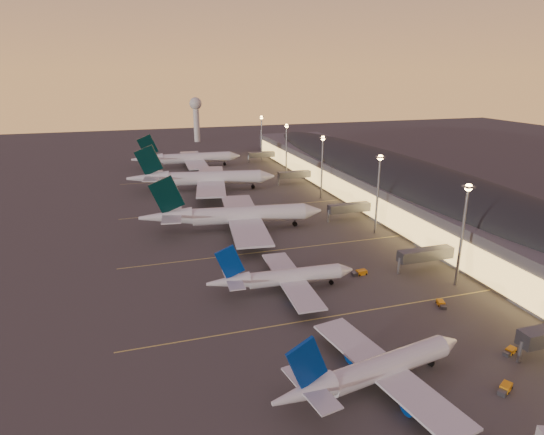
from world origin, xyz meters
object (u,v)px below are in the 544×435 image
at_px(airliner_narrow_north, 283,278).
at_px(baggage_tug_d, 441,304).
at_px(airliner_wide_far, 187,159).
at_px(airliner_wide_near, 233,216).
at_px(airliner_narrow_south, 374,370).
at_px(baggage_tug_b, 505,388).
at_px(baggage_tug_a, 510,351).
at_px(baggage_tug_c, 360,273).
at_px(airliner_wide_mid, 202,178).
at_px(radar_tower, 196,112).

xyz_separation_m(airliner_narrow_north, baggage_tug_d, (32.00, -18.00, -2.92)).
bearing_deg(airliner_wide_far, airliner_wide_near, -87.66).
xyz_separation_m(airliner_narrow_south, baggage_tug_b, (20.63, -7.19, -3.04)).
relative_size(airliner_narrow_north, baggage_tug_b, 9.69).
bearing_deg(baggage_tug_a, airliner_narrow_south, 160.59).
height_order(baggage_tug_a, baggage_tug_d, baggage_tug_d).
bearing_deg(baggage_tug_b, airliner_wide_far, 68.27).
relative_size(airliner_narrow_south, airliner_narrow_north, 1.04).
xyz_separation_m(baggage_tug_a, baggage_tug_b, (-9.01, -8.34, 0.05)).
bearing_deg(baggage_tug_b, airliner_narrow_north, 88.31).
distance_m(airliner_narrow_south, baggage_tug_b, 22.05).
relative_size(airliner_wide_far, baggage_tug_a, 17.42).
xyz_separation_m(baggage_tug_b, baggage_tug_c, (-1.69, 48.05, 0.07)).
distance_m(airliner_narrow_south, airliner_wide_mid, 141.54).
bearing_deg(radar_tower, baggage_tug_a, -86.70).
distance_m(airliner_narrow_north, airliner_wide_near, 46.86).
distance_m(airliner_narrow_north, airliner_wide_mid, 103.04).
height_order(airliner_wide_mid, radar_tower, radar_tower).
distance_m(airliner_wide_near, baggage_tug_b, 95.93).
relative_size(airliner_wide_near, baggage_tug_a, 17.91).
height_order(baggage_tug_b, baggage_tug_c, baggage_tug_c).
bearing_deg(airliner_narrow_south, airliner_wide_mid, 82.67).
height_order(airliner_wide_near, baggage_tug_c, airliner_wide_near).
bearing_deg(baggage_tug_b, radar_tower, 62.19).
bearing_deg(baggage_tug_c, baggage_tug_d, -67.22).
xyz_separation_m(airliner_narrow_north, baggage_tug_c, (22.14, 2.45, -2.83)).
bearing_deg(baggage_tug_b, airliner_narrow_south, 131.51).
distance_m(airliner_wide_near, airliner_wide_mid, 56.19).
bearing_deg(baggage_tug_a, baggage_tug_b, -158.83).
xyz_separation_m(airliner_wide_mid, radar_tower, (19.24, 147.13, 16.52)).
bearing_deg(airliner_narrow_north, baggage_tug_b, -59.95).
relative_size(airliner_wide_near, baggage_tug_b, 16.10).
relative_size(baggage_tug_b, baggage_tug_c, 0.91).
bearing_deg(airliner_narrow_south, baggage_tug_d, 25.49).
height_order(airliner_wide_near, baggage_tug_b, airliner_wide_near).
bearing_deg(baggage_tug_c, radar_tower, 88.40).
height_order(airliner_wide_near, airliner_wide_mid, airliner_wide_mid).
bearing_deg(airliner_wide_far, airliner_narrow_south, -86.58).
xyz_separation_m(airliner_narrow_north, airliner_wide_near, (-1.54, 46.81, 1.62)).
bearing_deg(radar_tower, airliner_wide_far, -101.51).
relative_size(airliner_narrow_south, airliner_wide_mid, 0.59).
relative_size(airliner_narrow_north, baggage_tug_c, 8.80).
height_order(airliner_wide_far, radar_tower, radar_tower).
relative_size(radar_tower, baggage_tug_a, 9.57).
xyz_separation_m(airliner_narrow_south, radar_tower, (13.05, 288.52, 18.35)).
bearing_deg(airliner_wide_near, airliner_narrow_north, -81.22).
bearing_deg(baggage_tug_a, baggage_tug_c, 83.43).
height_order(baggage_tug_b, baggage_tug_d, baggage_tug_b).
distance_m(airliner_wide_near, baggage_tug_d, 73.11).
relative_size(airliner_narrow_north, baggage_tug_a, 10.78).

